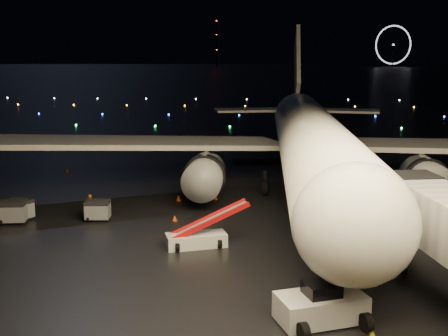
{
  "coord_description": "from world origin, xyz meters",
  "views": [
    {
      "loc": [
        6.46,
        -31.67,
        13.75
      ],
      "look_at": [
        3.27,
        12.0,
        5.0
      ],
      "focal_mm": 45.0,
      "sensor_mm": 36.0,
      "label": 1
    }
  ],
  "objects_px": {
    "pushback_tug": "(321,302)",
    "baggage_cart_2": "(20,209)",
    "airliner": "(310,103)",
    "crew_c": "(90,205)",
    "baggage_cart_1": "(13,212)",
    "baggage_cart_0": "(98,210)",
    "belt_loader": "(196,226)"
  },
  "relations": [
    {
      "from": "pushback_tug",
      "to": "baggage_cart_2",
      "type": "xyz_separation_m",
      "value": [
        -23.9,
        17.27,
        -0.22
      ]
    },
    {
      "from": "airliner",
      "to": "crew_c",
      "type": "height_order",
      "value": "airliner"
    },
    {
      "from": "crew_c",
      "to": "baggage_cart_1",
      "type": "relative_size",
      "value": 0.89
    },
    {
      "from": "crew_c",
      "to": "baggage_cart_2",
      "type": "height_order",
      "value": "crew_c"
    },
    {
      "from": "pushback_tug",
      "to": "baggage_cart_0",
      "type": "distance_m",
      "value": 24.5
    },
    {
      "from": "belt_loader",
      "to": "baggage_cart_0",
      "type": "height_order",
      "value": "belt_loader"
    },
    {
      "from": "baggage_cart_1",
      "to": "crew_c",
      "type": "bearing_deg",
      "value": 15.56
    },
    {
      "from": "baggage_cart_0",
      "to": "baggage_cart_2",
      "type": "relative_size",
      "value": 0.98
    },
    {
      "from": "crew_c",
      "to": "baggage_cart_0",
      "type": "relative_size",
      "value": 0.98
    },
    {
      "from": "belt_loader",
      "to": "crew_c",
      "type": "relative_size",
      "value": 3.26
    },
    {
      "from": "baggage_cart_1",
      "to": "baggage_cart_0",
      "type": "bearing_deg",
      "value": 3.47
    },
    {
      "from": "crew_c",
      "to": "baggage_cart_1",
      "type": "bearing_deg",
      "value": -119.45
    },
    {
      "from": "pushback_tug",
      "to": "belt_loader",
      "type": "xyz_separation_m",
      "value": [
        -7.98,
        11.38,
        0.47
      ]
    },
    {
      "from": "baggage_cart_0",
      "to": "baggage_cart_1",
      "type": "height_order",
      "value": "baggage_cart_1"
    },
    {
      "from": "crew_c",
      "to": "baggage_cart_1",
      "type": "distance_m",
      "value": 6.36
    },
    {
      "from": "airliner",
      "to": "baggage_cart_1",
      "type": "height_order",
      "value": "airliner"
    },
    {
      "from": "baggage_cart_1",
      "to": "belt_loader",
      "type": "bearing_deg",
      "value": -24.27
    },
    {
      "from": "pushback_tug",
      "to": "baggage_cart_2",
      "type": "relative_size",
      "value": 2.23
    },
    {
      "from": "crew_c",
      "to": "baggage_cart_1",
      "type": "height_order",
      "value": "crew_c"
    },
    {
      "from": "baggage_cart_1",
      "to": "baggage_cart_2",
      "type": "height_order",
      "value": "baggage_cart_1"
    },
    {
      "from": "crew_c",
      "to": "baggage_cart_2",
      "type": "bearing_deg",
      "value": -129.36
    },
    {
      "from": "baggage_cart_2",
      "to": "belt_loader",
      "type": "bearing_deg",
      "value": 3.27
    },
    {
      "from": "baggage_cart_0",
      "to": "baggage_cart_2",
      "type": "xyz_separation_m",
      "value": [
        -6.74,
        -0.21,
        0.02
      ]
    },
    {
      "from": "baggage_cart_2",
      "to": "crew_c",
      "type": "bearing_deg",
      "value": 37.0
    },
    {
      "from": "crew_c",
      "to": "pushback_tug",
      "type": "bearing_deg",
      "value": -8.55
    },
    {
      "from": "baggage_cart_1",
      "to": "baggage_cart_2",
      "type": "relative_size",
      "value": 1.08
    },
    {
      "from": "crew_c",
      "to": "baggage_cart_1",
      "type": "xyz_separation_m",
      "value": [
        -5.84,
        -2.52,
        -0.04
      ]
    },
    {
      "from": "pushback_tug",
      "to": "baggage_cart_0",
      "type": "relative_size",
      "value": 2.28
    },
    {
      "from": "baggage_cart_0",
      "to": "baggage_cart_2",
      "type": "height_order",
      "value": "baggage_cart_2"
    },
    {
      "from": "baggage_cart_2",
      "to": "airliner",
      "type": "bearing_deg",
      "value": 50.05
    },
    {
      "from": "baggage_cart_0",
      "to": "crew_c",
      "type": "bearing_deg",
      "value": 126.38
    },
    {
      "from": "airliner",
      "to": "crew_c",
      "type": "bearing_deg",
      "value": -150.13
    }
  ]
}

